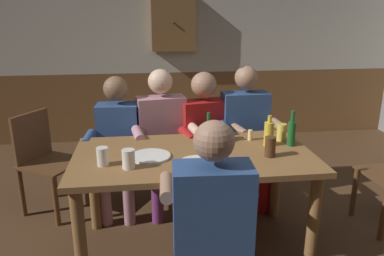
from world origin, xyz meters
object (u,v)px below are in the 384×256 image
at_px(table_candle, 250,135).
at_px(pint_glass_0, 270,147).
at_px(person_0, 118,139).
at_px(plate_1, 151,156).
at_px(pint_glass_2, 223,133).
at_px(person_4, 211,213).
at_px(pint_glass_1, 103,156).
at_px(pint_glass_4, 129,159).
at_px(person_1, 163,134).
at_px(bottle_1, 208,133).
at_px(bottle_2, 292,132).
at_px(chair_empty_near_left, 45,159).
at_px(person_2, 206,134).
at_px(bottle_0, 269,133).
at_px(pint_glass_3, 282,132).
at_px(dining_table, 194,168).
at_px(wall_dart_cabinet, 173,23).
at_px(person_3, 246,130).
at_px(plate_0, 198,163).

height_order(table_candle, pint_glass_0, pint_glass_0).
height_order(person_0, plate_1, person_0).
relative_size(table_candle, pint_glass_2, 0.75).
bearing_deg(person_4, pint_glass_1, 141.43).
bearing_deg(pint_glass_4, pint_glass_2, 32.99).
xyz_separation_m(person_1, bottle_1, (0.31, -0.49, 0.16)).
xyz_separation_m(table_candle, pint_glass_1, (-1.08, -0.36, 0.02)).
xyz_separation_m(bottle_2, pint_glass_1, (-1.34, -0.20, -0.04)).
height_order(chair_empty_near_left, pint_glass_4, same).
relative_size(bottle_2, pint_glass_1, 2.20).
distance_m(person_2, bottle_0, 0.70).
relative_size(plate_1, bottle_2, 1.03).
distance_m(chair_empty_near_left, pint_glass_3, 2.03).
xyz_separation_m(person_4, pint_glass_1, (-0.61, 0.54, 0.15)).
xyz_separation_m(chair_empty_near_left, pint_glass_2, (1.48, -0.49, 0.33)).
xyz_separation_m(dining_table, plate_1, (-0.30, -0.03, 0.12)).
relative_size(pint_glass_1, pint_glass_2, 1.14).
bearing_deg(wall_dart_cabinet, bottle_0, -78.38).
distance_m(person_1, pint_glass_4, 0.93).
height_order(pint_glass_0, wall_dart_cabinet, wall_dart_cabinet).
distance_m(person_3, plate_0, 1.04).
distance_m(person_3, table_candle, 0.47).
bearing_deg(person_1, pint_glass_3, 143.39).
height_order(chair_empty_near_left, table_candle, chair_empty_near_left).
height_order(person_4, table_candle, person_4).
height_order(pint_glass_0, pint_glass_4, pint_glass_0).
distance_m(plate_1, bottle_2, 1.05).
height_order(bottle_1, pint_glass_4, bottle_1).
height_order(person_4, wall_dart_cabinet, wall_dart_cabinet).
bearing_deg(chair_empty_near_left, plate_0, 84.07).
relative_size(person_0, person_1, 0.96).
bearing_deg(pint_glass_0, pint_glass_2, 122.73).
height_order(chair_empty_near_left, bottle_1, bottle_1).
xyz_separation_m(dining_table, pint_glass_4, (-0.44, -0.20, 0.17)).
xyz_separation_m(plate_0, pint_glass_2, (0.27, 0.44, 0.05)).
xyz_separation_m(plate_0, plate_1, (-0.30, 0.15, 0.00)).
bearing_deg(pint_glass_0, person_4, -132.45).
height_order(person_2, pint_glass_2, person_2).
bearing_deg(person_3, bottle_1, 47.25).
bearing_deg(pint_glass_0, plate_0, -172.89).
xyz_separation_m(person_4, bottle_1, (0.13, 0.86, 0.17)).
distance_m(person_4, bottle_0, 0.98).
bearing_deg(pint_glass_1, person_1, 61.92).
xyz_separation_m(bottle_0, wall_dart_cabinet, (-0.50, 2.41, 0.71)).
relative_size(dining_table, person_0, 1.41).
relative_size(person_2, person_3, 0.96).
relative_size(chair_empty_near_left, pint_glass_0, 6.28).
xyz_separation_m(table_candle, bottle_1, (-0.34, -0.04, 0.05)).
relative_size(person_3, plate_0, 5.33).
xyz_separation_m(table_candle, bottle_2, (0.26, -0.16, 0.06)).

